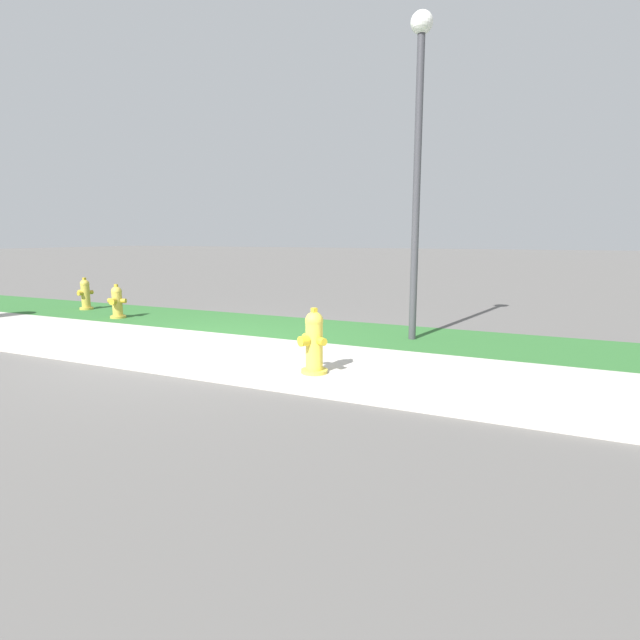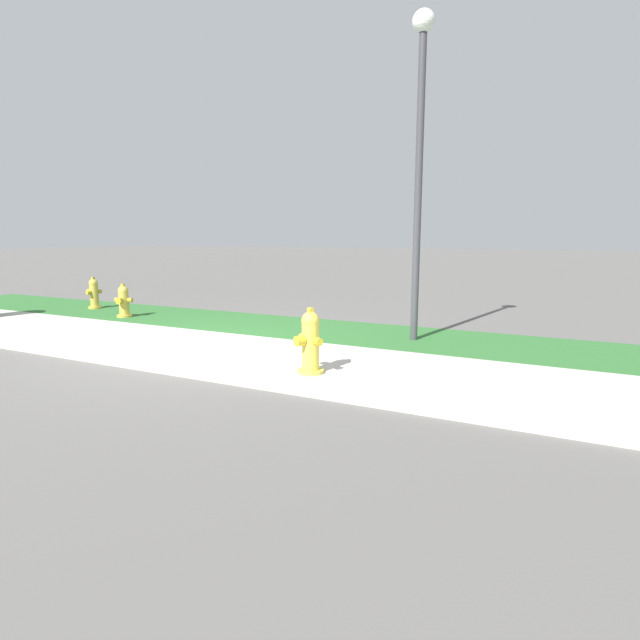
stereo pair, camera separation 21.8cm
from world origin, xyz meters
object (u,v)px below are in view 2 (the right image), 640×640
(fire_hydrant_at_driveway, at_px, (124,301))
(fire_hydrant_mid_block, at_px, (310,342))
(fire_hydrant_across_street, at_px, (94,293))
(street_lamp, at_px, (420,130))

(fire_hydrant_at_driveway, height_order, fire_hydrant_mid_block, fire_hydrant_mid_block)
(fire_hydrant_across_street, height_order, street_lamp, street_lamp)
(fire_hydrant_mid_block, relative_size, street_lamp, 0.16)
(fire_hydrant_at_driveway, height_order, fire_hydrant_across_street, fire_hydrant_across_street)
(fire_hydrant_mid_block, xyz_separation_m, street_lamp, (0.55, 2.43, 2.75))
(fire_hydrant_at_driveway, distance_m, fire_hydrant_across_street, 1.65)
(fire_hydrant_at_driveway, xyz_separation_m, fire_hydrant_across_street, (-1.54, 0.58, 0.02))
(fire_hydrant_mid_block, height_order, street_lamp, street_lamp)
(fire_hydrant_at_driveway, xyz_separation_m, street_lamp, (5.78, 0.40, 2.80))
(fire_hydrant_mid_block, bearing_deg, fire_hydrant_at_driveway, 7.09)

